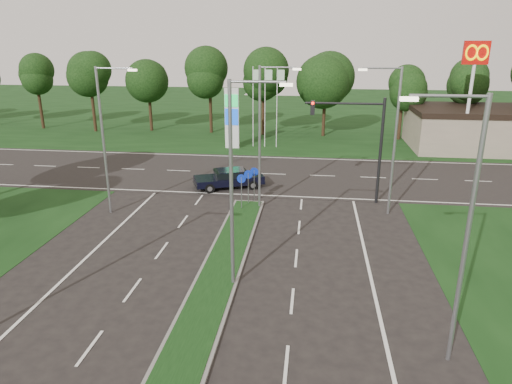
# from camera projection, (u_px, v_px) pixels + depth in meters

# --- Properties ---
(ground) EXTENTS (160.00, 160.00, 0.00)m
(ground) POSITION_uv_depth(u_px,v_px,m) (177.00, 376.00, 14.87)
(ground) COLOR black
(ground) RESTS_ON ground
(verge_far) EXTENTS (160.00, 50.00, 0.02)m
(verge_far) POSITION_uv_depth(u_px,v_px,m) (286.00, 115.00, 66.64)
(verge_far) COLOR black
(verge_far) RESTS_ON ground
(cross_road) EXTENTS (160.00, 12.00, 0.02)m
(cross_road) POSITION_uv_depth(u_px,v_px,m) (261.00, 174.00, 37.46)
(cross_road) COLOR black
(cross_road) RESTS_ON ground
(median_kerb) EXTENTS (2.00, 26.00, 0.12)m
(median_kerb) POSITION_uv_depth(u_px,v_px,m) (205.00, 307.00, 18.61)
(median_kerb) COLOR slate
(median_kerb) RESTS_ON ground
(commercial_building) EXTENTS (16.00, 9.00, 4.00)m
(commercial_building) POSITION_uv_depth(u_px,v_px,m) (494.00, 129.00, 45.51)
(commercial_building) COLOR gray
(commercial_building) RESTS_ON ground
(streetlight_median_near) EXTENTS (2.53, 0.22, 9.00)m
(streetlight_median_near) POSITION_uv_depth(u_px,v_px,m) (236.00, 176.00, 18.79)
(streetlight_median_near) COLOR gray
(streetlight_median_near) RESTS_ON ground
(streetlight_median_far) EXTENTS (2.53, 0.22, 9.00)m
(streetlight_median_far) POSITION_uv_depth(u_px,v_px,m) (263.00, 131.00, 28.21)
(streetlight_median_far) COLOR gray
(streetlight_median_far) RESTS_ON ground
(streetlight_left_far) EXTENTS (2.53, 0.22, 9.00)m
(streetlight_left_far) POSITION_uv_depth(u_px,v_px,m) (106.00, 134.00, 27.43)
(streetlight_left_far) COLOR gray
(streetlight_left_far) RESTS_ON ground
(streetlight_right_far) EXTENTS (2.53, 0.22, 9.00)m
(streetlight_right_far) POSITION_uv_depth(u_px,v_px,m) (392.00, 134.00, 27.28)
(streetlight_right_far) COLOR gray
(streetlight_right_far) RESTS_ON ground
(streetlight_right_near) EXTENTS (2.53, 0.22, 9.00)m
(streetlight_right_near) POSITION_uv_depth(u_px,v_px,m) (463.00, 222.00, 14.10)
(streetlight_right_near) COLOR gray
(streetlight_right_near) RESTS_ON ground
(traffic_signal) EXTENTS (5.10, 0.42, 7.00)m
(traffic_signal) POSITION_uv_depth(u_px,v_px,m) (361.00, 134.00, 29.49)
(traffic_signal) COLOR black
(traffic_signal) RESTS_ON ground
(median_signs) EXTENTS (1.16, 1.76, 2.38)m
(median_signs) POSITION_uv_depth(u_px,v_px,m) (248.00, 181.00, 29.77)
(median_signs) COLOR gray
(median_signs) RESTS_ON ground
(gas_pylon) EXTENTS (5.80, 1.26, 8.00)m
(gas_pylon) POSITION_uv_depth(u_px,v_px,m) (234.00, 117.00, 45.42)
(gas_pylon) COLOR silver
(gas_pylon) RESTS_ON ground
(mcdonalds_sign) EXTENTS (2.20, 0.47, 10.40)m
(mcdonalds_sign) POSITION_uv_depth(u_px,v_px,m) (474.00, 69.00, 40.30)
(mcdonalds_sign) COLOR silver
(mcdonalds_sign) RESTS_ON ground
(treeline_far) EXTENTS (6.00, 6.00, 9.90)m
(treeline_far) POSITION_uv_depth(u_px,v_px,m) (279.00, 75.00, 50.29)
(treeline_far) COLOR black
(treeline_far) RESTS_ON ground
(navy_sedan) EXTENTS (5.38, 3.75, 1.37)m
(navy_sedan) POSITION_uv_depth(u_px,v_px,m) (229.00, 178.00, 33.70)
(navy_sedan) COLOR black
(navy_sedan) RESTS_ON ground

